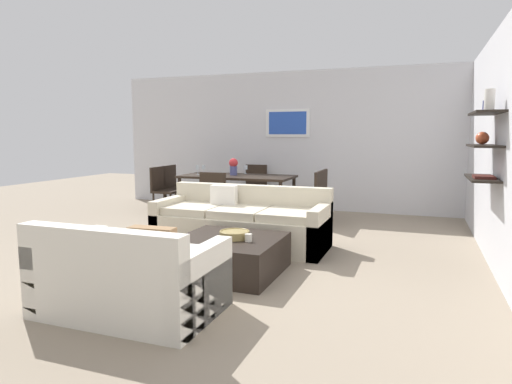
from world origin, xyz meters
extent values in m
plane|color=gray|center=(0.00, 0.00, 0.00)|extent=(18.00, 18.00, 0.00)
cube|color=silver|center=(0.30, 3.53, 1.35)|extent=(8.40, 0.06, 2.70)
cube|color=white|center=(-0.26, 3.48, 1.70)|extent=(0.89, 0.02, 0.55)
cube|color=#264CB2|center=(-0.26, 3.47, 1.70)|extent=(0.76, 0.01, 0.44)
cube|color=silver|center=(3.03, 0.60, 1.35)|extent=(0.06, 8.20, 2.70)
cube|color=black|center=(2.86, 0.34, 1.70)|extent=(0.28, 0.90, 0.02)
cube|color=black|center=(2.86, 0.34, 1.35)|extent=(0.28, 0.90, 0.02)
cube|color=black|center=(2.86, 0.34, 1.00)|extent=(0.28, 0.90, 0.02)
cylinder|color=silver|center=(2.86, 0.14, 1.82)|extent=(0.10, 0.10, 0.22)
sphere|color=#D85933|center=(2.86, 0.52, 1.43)|extent=(0.14, 0.14, 0.14)
cylinder|color=#4C518C|center=(2.86, 0.39, 1.77)|extent=(0.07, 0.07, 0.12)
cube|color=#4C1E19|center=(2.86, 0.19, 1.03)|extent=(0.20, 0.28, 0.03)
cube|color=beige|center=(0.04, 0.30, 0.21)|extent=(2.26, 0.90, 0.42)
cube|color=beige|center=(0.04, 0.67, 0.60)|extent=(2.26, 0.16, 0.36)
cube|color=beige|center=(-1.02, 0.30, 0.30)|extent=(0.14, 0.90, 0.60)
cube|color=beige|center=(1.10, 0.30, 0.30)|extent=(0.14, 0.90, 0.60)
cube|color=beige|center=(-0.62, 0.26, 0.47)|extent=(0.64, 0.70, 0.10)
cube|color=beige|center=(0.04, 0.26, 0.47)|extent=(0.64, 0.70, 0.10)
cube|color=beige|center=(0.70, 0.26, 0.47)|extent=(0.64, 0.70, 0.10)
cube|color=white|center=(-0.29, 0.49, 0.60)|extent=(0.36, 0.13, 0.36)
cube|color=silver|center=(0.02, -2.04, 0.21)|extent=(1.44, 0.90, 0.42)
cube|color=silver|center=(0.02, -2.41, 0.60)|extent=(1.44, 0.16, 0.36)
cube|color=silver|center=(0.67, -2.04, 0.30)|extent=(0.14, 0.90, 0.60)
cube|color=silver|center=(-0.63, -2.04, 0.30)|extent=(0.14, 0.90, 0.60)
cube|color=silver|center=(0.31, -2.00, 0.47)|extent=(0.56, 0.70, 0.10)
cube|color=silver|center=(-0.27, -2.00, 0.47)|extent=(0.56, 0.70, 0.10)
cube|color=#99724C|center=(0.36, -2.23, 0.60)|extent=(0.37, 0.14, 0.36)
cube|color=black|center=(0.35, -0.79, 0.19)|extent=(1.07, 1.06, 0.38)
cylinder|color=#99844C|center=(0.41, -0.78, 0.42)|extent=(0.32, 0.32, 0.07)
torus|color=#99844C|center=(0.41, -0.78, 0.45)|extent=(0.32, 0.32, 0.02)
cylinder|color=silver|center=(0.61, -0.87, 0.42)|extent=(0.08, 0.08, 0.08)
cube|color=black|center=(-0.83, 2.24, 0.73)|extent=(1.99, 0.93, 0.04)
cylinder|color=black|center=(-1.76, 1.84, 0.35)|extent=(0.06, 0.06, 0.71)
cylinder|color=black|center=(0.11, 1.84, 0.35)|extent=(0.06, 0.06, 0.71)
cylinder|color=black|center=(-1.76, 2.65, 0.35)|extent=(0.06, 0.06, 0.71)
cylinder|color=black|center=(0.11, 2.65, 0.35)|extent=(0.06, 0.06, 0.71)
cube|color=black|center=(-0.83, 1.46, 0.43)|extent=(0.44, 0.44, 0.04)
cube|color=black|center=(-0.83, 1.26, 0.67)|extent=(0.44, 0.04, 0.43)
cylinder|color=black|center=(-0.65, 1.64, 0.21)|extent=(0.04, 0.04, 0.41)
cylinder|color=black|center=(-1.01, 1.64, 0.21)|extent=(0.04, 0.04, 0.41)
cylinder|color=black|center=(-0.65, 1.28, 0.21)|extent=(0.04, 0.04, 0.41)
cylinder|color=black|center=(-1.01, 1.28, 0.21)|extent=(0.04, 0.04, 0.41)
cube|color=black|center=(0.49, 2.03, 0.43)|extent=(0.44, 0.44, 0.04)
cube|color=black|center=(0.69, 2.03, 0.67)|extent=(0.04, 0.44, 0.43)
cylinder|color=black|center=(0.31, 2.21, 0.21)|extent=(0.04, 0.04, 0.41)
cylinder|color=black|center=(0.31, 1.85, 0.21)|extent=(0.04, 0.04, 0.41)
cylinder|color=black|center=(0.67, 2.21, 0.21)|extent=(0.04, 0.04, 0.41)
cylinder|color=black|center=(0.67, 1.85, 0.21)|extent=(0.04, 0.04, 0.41)
cube|color=black|center=(-0.83, 3.03, 0.43)|extent=(0.44, 0.44, 0.04)
cube|color=black|center=(-0.83, 3.23, 0.67)|extent=(0.44, 0.04, 0.43)
cylinder|color=black|center=(-1.01, 2.85, 0.21)|extent=(0.04, 0.04, 0.41)
cylinder|color=black|center=(-0.65, 2.85, 0.21)|extent=(0.04, 0.04, 0.41)
cylinder|color=black|center=(-1.01, 3.21, 0.21)|extent=(0.04, 0.04, 0.41)
cylinder|color=black|center=(-0.65, 3.21, 0.21)|extent=(0.04, 0.04, 0.41)
cube|color=black|center=(0.49, 2.45, 0.43)|extent=(0.44, 0.44, 0.04)
cube|color=black|center=(0.69, 2.45, 0.67)|extent=(0.04, 0.44, 0.43)
cylinder|color=black|center=(0.31, 2.63, 0.21)|extent=(0.04, 0.04, 0.41)
cylinder|color=black|center=(0.31, 2.27, 0.21)|extent=(0.04, 0.04, 0.41)
cylinder|color=black|center=(0.67, 2.63, 0.21)|extent=(0.04, 0.04, 0.41)
cylinder|color=black|center=(0.67, 2.27, 0.21)|extent=(0.04, 0.04, 0.41)
cube|color=black|center=(-2.14, 2.03, 0.43)|extent=(0.44, 0.44, 0.04)
cube|color=black|center=(-2.34, 2.03, 0.67)|extent=(0.04, 0.44, 0.43)
cylinder|color=black|center=(-1.96, 1.85, 0.21)|extent=(0.04, 0.04, 0.41)
cylinder|color=black|center=(-1.96, 2.21, 0.21)|extent=(0.04, 0.04, 0.41)
cylinder|color=black|center=(-2.32, 1.85, 0.21)|extent=(0.04, 0.04, 0.41)
cylinder|color=black|center=(-2.32, 2.21, 0.21)|extent=(0.04, 0.04, 0.41)
cube|color=black|center=(-2.14, 2.45, 0.43)|extent=(0.44, 0.44, 0.04)
cube|color=black|center=(-2.34, 2.45, 0.67)|extent=(0.04, 0.44, 0.43)
cylinder|color=black|center=(-1.96, 2.27, 0.21)|extent=(0.04, 0.04, 0.41)
cylinder|color=black|center=(-1.96, 2.63, 0.21)|extent=(0.04, 0.04, 0.41)
cylinder|color=black|center=(-2.32, 2.27, 0.21)|extent=(0.04, 0.04, 0.41)
cylinder|color=black|center=(-2.32, 2.63, 0.21)|extent=(0.04, 0.04, 0.41)
cylinder|color=silver|center=(-1.55, 2.36, 0.75)|extent=(0.06, 0.06, 0.01)
cylinder|color=silver|center=(-1.55, 2.36, 0.80)|extent=(0.01, 0.01, 0.08)
cylinder|color=silver|center=(-1.55, 2.36, 0.87)|extent=(0.06, 0.06, 0.07)
cylinder|color=silver|center=(-1.55, 2.13, 0.75)|extent=(0.06, 0.06, 0.01)
cylinder|color=silver|center=(-1.55, 2.13, 0.80)|extent=(0.01, 0.01, 0.09)
cylinder|color=silver|center=(-1.55, 2.13, 0.88)|extent=(0.06, 0.06, 0.08)
cylinder|color=silver|center=(-0.83, 2.65, 0.75)|extent=(0.06, 0.06, 0.01)
cylinder|color=silver|center=(-0.83, 2.65, 0.79)|extent=(0.01, 0.01, 0.07)
cylinder|color=silver|center=(-0.83, 2.65, 0.87)|extent=(0.07, 0.07, 0.08)
cylinder|color=#4C518C|center=(-0.91, 2.28, 0.83)|extent=(0.13, 0.13, 0.16)
sphere|color=red|center=(-0.91, 2.28, 0.97)|extent=(0.16, 0.16, 0.16)
camera|label=1|loc=(2.23, -5.01, 1.47)|focal=31.16mm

